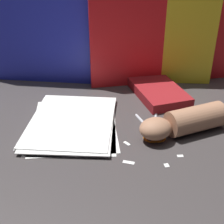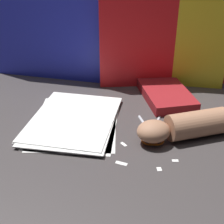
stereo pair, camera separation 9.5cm
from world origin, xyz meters
name	(u,v)px [view 1 (the left image)]	position (x,y,z in m)	size (l,w,h in m)	color
ground_plane	(105,126)	(0.00, 0.00, 0.00)	(6.00, 6.00, 0.00)	#3D3838
backdrop_panel_left	(36,21)	(-0.26, 0.36, 0.24)	(0.52, 0.09, 0.49)	#2833D1
backdrop_panel_center	(106,34)	(0.00, 0.36, 0.19)	(0.85, 0.08, 0.39)	yellow
backdrop_panel_right	(187,36)	(0.32, 0.36, 0.19)	(0.75, 0.15, 0.37)	red
paper_stack	(73,123)	(-0.10, 0.01, 0.01)	(0.30, 0.36, 0.02)	white
book_closed	(158,92)	(0.20, 0.21, 0.02)	(0.22, 0.29, 0.04)	maroon
scissors	(153,131)	(0.15, -0.04, 0.00)	(0.09, 0.18, 0.01)	silver
hand_forearm	(184,122)	(0.24, -0.04, 0.04)	(0.29, 0.18, 0.08)	#A87556
paper_scrap_near	(129,162)	(0.07, -0.18, 0.00)	(0.03, 0.02, 0.00)	white
paper_scrap_mid	(127,143)	(0.06, -0.10, 0.00)	(0.02, 0.02, 0.00)	white
paper_scrap_far	(180,156)	(0.21, -0.16, 0.00)	(0.02, 0.01, 0.00)	white
paper_scrap_side	(167,165)	(0.16, -0.20, 0.00)	(0.01, 0.02, 0.00)	white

